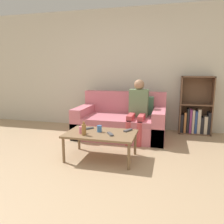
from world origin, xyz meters
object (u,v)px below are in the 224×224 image
object	(u,v)px
coffee_table	(101,135)
bottle	(84,129)
couch	(121,122)
cup_far	(82,130)
tv_remote_0	(88,128)
cup_near	(99,129)
tv_remote_1	(128,130)
bookshelf	(195,113)
tv_remote_2	(110,134)
person_adult	(138,106)

from	to	relation	value
coffee_table	bottle	xyz separation A→B (m)	(-0.19, -0.17, 0.12)
couch	cup_far	xyz separation A→B (m)	(-0.31, -1.28, 0.16)
tv_remote_0	cup_far	bearing A→B (deg)	-49.23
cup_near	tv_remote_1	bearing A→B (deg)	20.69
tv_remote_1	bottle	distance (m)	0.67
cup_far	bottle	size ratio (longest dim) A/B	0.52
bookshelf	bottle	world-z (taller)	bookshelf
tv_remote_1	bottle	world-z (taller)	bottle
bookshelf	tv_remote_2	size ratio (longest dim) A/B	6.97
bookshelf	cup_far	xyz separation A→B (m)	(-1.74, -1.84, 0.02)
bookshelf	cup_far	bearing A→B (deg)	-133.47
person_adult	tv_remote_1	size ratio (longest dim) A/B	6.46
coffee_table	tv_remote_1	xyz separation A→B (m)	(0.37, 0.19, 0.05)
couch	bookshelf	distance (m)	1.55
person_adult	tv_remote_0	distance (m)	1.16
cup_near	couch	bearing A→B (deg)	85.97
couch	tv_remote_2	bearing A→B (deg)	-84.89
tv_remote_2	bookshelf	bearing A→B (deg)	21.11
cup_near	bottle	distance (m)	0.27
tv_remote_0	bottle	world-z (taller)	bottle
cup_far	tv_remote_1	bearing A→B (deg)	24.08
cup_far	tv_remote_0	bearing A→B (deg)	87.92
bookshelf	tv_remote_1	size ratio (longest dim) A/B	6.77
couch	cup_near	xyz separation A→B (m)	(-0.08, -1.15, 0.16)
person_adult	cup_far	distance (m)	1.36
couch	cup_near	distance (m)	1.17
couch	bottle	world-z (taller)	couch
coffee_table	bottle	distance (m)	0.29
person_adult	tv_remote_0	bearing A→B (deg)	-123.42
person_adult	tv_remote_1	distance (m)	0.93
cup_far	tv_remote_2	bearing A→B (deg)	4.12
tv_remote_0	tv_remote_2	size ratio (longest dim) A/B	0.93
bookshelf	person_adult	distance (m)	1.30
cup_far	tv_remote_1	world-z (taller)	cup_far
couch	tv_remote_1	world-z (taller)	couch
tv_remote_0	tv_remote_1	bearing A→B (deg)	47.00
person_adult	cup_near	size ratio (longest dim) A/B	11.47
cup_far	tv_remote_2	world-z (taller)	cup_far
person_adult	tv_remote_0	xyz separation A→B (m)	(-0.64, -0.94, -0.23)
person_adult	cup_near	xyz separation A→B (m)	(-0.42, -1.05, -0.20)
coffee_table	cup_near	bearing A→B (deg)	131.92
cup_near	tv_remote_0	distance (m)	0.24
bottle	tv_remote_1	bearing A→B (deg)	32.83
couch	person_adult	xyz separation A→B (m)	(0.34, -0.10, 0.36)
coffee_table	tv_remote_2	bearing A→B (deg)	-20.61
coffee_table	tv_remote_2	world-z (taller)	tv_remote_2
coffee_table	cup_far	xyz separation A→B (m)	(-0.26, -0.09, 0.09)
coffee_table	tv_remote_0	size ratio (longest dim) A/B	6.45
bookshelf	tv_remote_0	bearing A→B (deg)	-137.24
coffee_table	tv_remote_0	distance (m)	0.29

